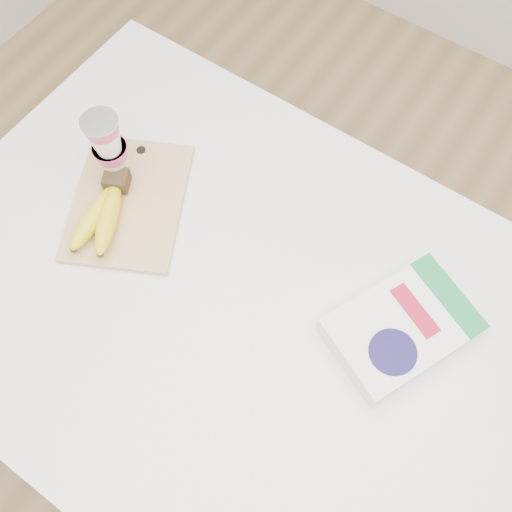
{
  "coord_description": "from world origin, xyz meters",
  "views": [
    {
      "loc": [
        0.21,
        -0.3,
        2.04
      ],
      "look_at": [
        -0.06,
        0.08,
        1.07
      ],
      "focal_mm": 40.0,
      "sensor_mm": 36.0,
      "label": 1
    }
  ],
  "objects_px": {
    "table": "(255,379)",
    "yogurt_stack": "(108,146)",
    "cereal_box": "(401,328)",
    "cutting_board": "(129,202)",
    "bananas": "(104,212)"
  },
  "relations": [
    {
      "from": "table",
      "to": "yogurt_stack",
      "type": "relative_size",
      "value": 8.15
    },
    {
      "from": "cereal_box",
      "to": "table",
      "type": "bearing_deg",
      "value": -129.48
    },
    {
      "from": "cutting_board",
      "to": "bananas",
      "type": "bearing_deg",
      "value": -126.35
    },
    {
      "from": "yogurt_stack",
      "to": "cereal_box",
      "type": "height_order",
      "value": "yogurt_stack"
    },
    {
      "from": "bananas",
      "to": "table",
      "type": "bearing_deg",
      "value": 0.98
    },
    {
      "from": "table",
      "to": "yogurt_stack",
      "type": "height_order",
      "value": "yogurt_stack"
    },
    {
      "from": "bananas",
      "to": "yogurt_stack",
      "type": "height_order",
      "value": "yogurt_stack"
    },
    {
      "from": "table",
      "to": "bananas",
      "type": "height_order",
      "value": "bananas"
    },
    {
      "from": "bananas",
      "to": "cutting_board",
      "type": "bearing_deg",
      "value": 80.76
    },
    {
      "from": "bananas",
      "to": "cereal_box",
      "type": "bearing_deg",
      "value": 11.87
    },
    {
      "from": "cutting_board",
      "to": "bananas",
      "type": "height_order",
      "value": "bananas"
    },
    {
      "from": "cutting_board",
      "to": "table",
      "type": "bearing_deg",
      "value": -35.25
    },
    {
      "from": "table",
      "to": "cereal_box",
      "type": "height_order",
      "value": "cereal_box"
    },
    {
      "from": "table",
      "to": "cutting_board",
      "type": "height_order",
      "value": "cutting_board"
    },
    {
      "from": "cutting_board",
      "to": "bananas",
      "type": "relative_size",
      "value": 1.47
    }
  ]
}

